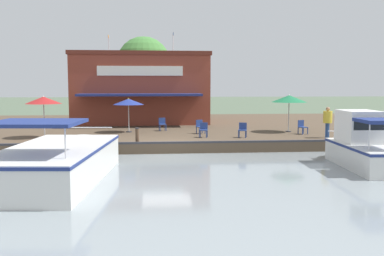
{
  "coord_description": "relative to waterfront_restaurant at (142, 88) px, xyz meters",
  "views": [
    {
      "loc": [
        21.69,
        -0.68,
        3.59
      ],
      "look_at": [
        -1.0,
        1.41,
        1.3
      ],
      "focal_mm": 40.0,
      "sensor_mm": 36.0,
      "label": 1
    }
  ],
  "objects": [
    {
      "name": "patio_umbrella_back_row",
      "position": [
        10.37,
        -5.29,
        -0.62
      ],
      "size": [
        2.02,
        2.02,
        2.38
      ],
      "color": "#B7B7B7",
      "rests_on": "quay_deck"
    },
    {
      "name": "ground_plane",
      "position": [
        13.61,
        1.57,
        -3.36
      ],
      "size": [
        220.0,
        220.0,
        0.0
      ],
      "primitive_type": "plane",
      "color": "#4C5B47"
    },
    {
      "name": "cafe_chair_facing_river",
      "position": [
        9.15,
        3.8,
        -2.28
      ],
      "size": [
        0.57,
        0.57,
        0.85
      ],
      "color": "navy",
      "rests_on": "quay_deck"
    },
    {
      "name": "mooring_post",
      "position": [
        13.26,
        0.07,
        -2.34
      ],
      "size": [
        0.22,
        0.22,
        0.81
      ],
      "color": "#473323",
      "rests_on": "quay_deck"
    },
    {
      "name": "cafe_chair_back_row_seat",
      "position": [
        11.35,
        6.0,
        -2.28
      ],
      "size": [
        0.56,
        0.56,
        0.85
      ],
      "color": "navy",
      "rests_on": "quay_deck"
    },
    {
      "name": "waterfront_restaurant",
      "position": [
        0.0,
        0.0,
        0.0
      ],
      "size": [
        9.23,
        10.57,
        7.27
      ],
      "color": "brown",
      "rests_on": "quay_deck"
    },
    {
      "name": "tree_upstream_bank",
      "position": [
        -4.03,
        -0.09,
        2.03
      ],
      "size": [
        5.19,
        4.94,
        7.4
      ],
      "color": "brown",
      "rests_on": "quay_deck"
    },
    {
      "name": "cafe_chair_mid_patio",
      "position": [
        7.26,
        1.51,
        -2.28
      ],
      "size": [
        0.5,
        0.5,
        0.85
      ],
      "color": "navy",
      "rests_on": "quay_deck"
    },
    {
      "name": "quay_edge_fender",
      "position": [
        13.51,
        1.57,
        -2.71
      ],
      "size": [
        0.2,
        50.4,
        0.1
      ],
      "primitive_type": "cube",
      "color": "#2D2D33",
      "rests_on": "quay_deck"
    },
    {
      "name": "cafe_chair_far_corner_seat",
      "position": [
        9.98,
        10.01,
        -2.28
      ],
      "size": [
        0.57,
        0.57,
        0.85
      ],
      "color": "navy",
      "rests_on": "quay_deck"
    },
    {
      "name": "patio_umbrella_by_entrance",
      "position": [
        8.66,
        9.57,
        -0.63
      ],
      "size": [
        2.25,
        2.25,
        2.39
      ],
      "color": "#B7B7B7",
      "rests_on": "quay_deck"
    },
    {
      "name": "quay_deck",
      "position": [
        2.61,
        1.57,
        -3.06
      ],
      "size": [
        22.0,
        56.0,
        0.6
      ],
      "primitive_type": "cube",
      "color": "#4C3D2D",
      "rests_on": "ground"
    },
    {
      "name": "person_near_entrance",
      "position": [
        11.95,
        10.77,
        -1.64
      ],
      "size": [
        0.5,
        0.5,
        1.76
      ],
      "color": "#2D5193",
      "rests_on": "quay_deck"
    },
    {
      "name": "motorboat_second_along",
      "position": [
        17.56,
        9.93,
        -2.43
      ],
      "size": [
        5.8,
        2.2,
        2.4
      ],
      "color": "silver",
      "rests_on": "river_water"
    },
    {
      "name": "motorboat_fourth_along",
      "position": [
        18.61,
        -2.59,
        -2.58
      ],
      "size": [
        9.23,
        4.03,
        2.36
      ],
      "color": "silver",
      "rests_on": "river_water"
    },
    {
      "name": "cafe_chair_beside_entrance",
      "position": [
        11.07,
        3.78,
        -2.28
      ],
      "size": [
        0.54,
        0.54,
        0.85
      ],
      "color": "navy",
      "rests_on": "quay_deck"
    },
    {
      "name": "patio_umbrella_far_corner",
      "position": [
        7.95,
        -0.64,
        -0.82
      ],
      "size": [
        1.95,
        1.95,
        2.17
      ],
      "color": "#B7B7B7",
      "rests_on": "quay_deck"
    }
  ]
}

